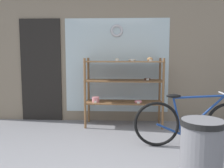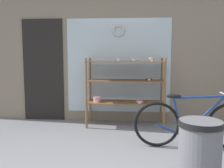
{
  "view_description": "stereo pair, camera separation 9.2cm",
  "coord_description": "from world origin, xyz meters",
  "views": [
    {
      "loc": [
        0.36,
        -2.31,
        1.36
      ],
      "look_at": [
        0.17,
        1.38,
        0.94
      ],
      "focal_mm": 40.0,
      "sensor_mm": 36.0,
      "label": 1
    },
    {
      "loc": [
        0.45,
        -2.3,
        1.36
      ],
      "look_at": [
        0.17,
        1.38,
        0.94
      ],
      "focal_mm": 40.0,
      "sensor_mm": 36.0,
      "label": 2
    }
  ],
  "objects": [
    {
      "name": "trash_bin",
      "position": [
        1.19,
        0.3,
        0.37
      ],
      "size": [
        0.47,
        0.47,
        0.69
      ],
      "color": "slate",
      "rests_on": "ground_plane"
    },
    {
      "name": "display_case",
      "position": [
        0.35,
        2.44,
        0.82
      ],
      "size": [
        1.48,
        0.5,
        1.33
      ],
      "color": "brown",
      "rests_on": "ground_plane"
    },
    {
      "name": "bicycle",
      "position": [
        1.36,
        1.35,
        0.36
      ],
      "size": [
        1.73,
        0.46,
        0.81
      ],
      "rotation": [
        0.0,
        0.0,
        -0.0
      ],
      "color": "black",
      "rests_on": "ground_plane"
    },
    {
      "name": "storefront_facade",
      "position": [
        -0.03,
        2.83,
        1.8
      ],
      "size": [
        5.93,
        0.13,
        3.7
      ],
      "color": "gray",
      "rests_on": "ground_plane"
    }
  ]
}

